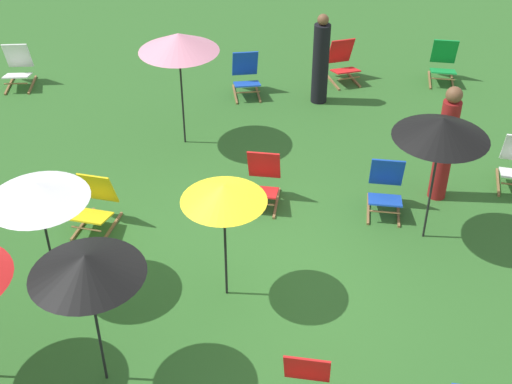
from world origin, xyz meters
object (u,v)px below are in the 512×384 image
Objects in this scene: umbrella_2 at (37,191)px; person_1 at (321,62)px; umbrella_1 at (178,42)px; deckchair_4 at (95,204)px; deckchair_11 at (343,63)px; deckchair_7 at (386,188)px; deckchair_8 at (18,67)px; deckchair_1 at (443,63)px; person_0 at (445,145)px; umbrella_0 at (86,265)px; deckchair_0 at (263,181)px; umbrella_3 at (442,128)px; deckchair_13 at (246,76)px; umbrella_5 at (224,193)px.

umbrella_2 is 6.36m from person_1.
umbrella_1 is 1.21× the size of umbrella_2.
deckchair_4 is 0.51× the size of person_1.
deckchair_11 is 7.43m from umbrella_2.
deckchair_7 and deckchair_8 have the same top height.
deckchair_8 is 0.99× the size of deckchair_11.
umbrella_2 is (-4.62, -5.71, 1.14)m from deckchair_11.
deckchair_1 is 0.52× the size of umbrella_2.
umbrella_0 is at bearing -108.56° from person_0.
deckchair_7 is at bearing -103.64° from deckchair_11.
umbrella_1 reaches higher than person_1.
deckchair_8 and deckchair_11 have the same top height.
umbrella_1 is at bearing 156.25° from deckchair_7.
deckchair_1 is at bearing 22.16° from umbrella_1.
deckchair_0 is 1.00× the size of deckchair_7.
umbrella_2 is at bearing -88.76° from deckchair_4.
deckchair_11 is 0.45× the size of umbrella_3.
deckchair_0 and deckchair_11 have the same top height.
umbrella_3 is (2.26, -4.52, 1.38)m from deckchair_13.
deckchair_7 is 3.12m from umbrella_5.
umbrella_1 is at bearing -126.71° from deckchair_13.
umbrella_2 is at bearing -92.20° from person_1.
umbrella_5 is (-4.41, -5.81, 1.19)m from deckchair_1.
umbrella_1 reaches higher than deckchair_11.
deckchair_7 is at bearing -125.82° from person_0.
deckchair_7 is at bearing 1.60° from deckchair_0.
deckchair_0 is 0.97× the size of deckchair_4.
deckchair_0 is at bearing -43.41° from deckchair_8.
deckchair_7 and deckchair_13 have the same top height.
umbrella_2 reaches higher than deckchair_4.
deckchair_4 is 0.47× the size of person_0.
person_1 is (-0.92, 4.13, -0.95)m from umbrella_3.
deckchair_11 is 0.50× the size of person_1.
deckchair_0 is 2.70m from person_0.
deckchair_4 and deckchair_13 have the same top height.
umbrella_1 is (0.78, 5.05, 0.15)m from umbrella_0.
deckchair_11 is (1.86, 3.99, 0.00)m from deckchair_0.
deckchair_11 is (6.30, -0.18, 0.00)m from deckchair_8.
umbrella_2 is 0.89× the size of person_0.
deckchair_7 is 7.66m from deckchair_8.
deckchair_0 is 4.40m from deckchair_11.
umbrella_0 reaches higher than deckchair_1.
umbrella_5 is at bearing -72.63° from person_1.
umbrella_5 is at bearing -112.59° from person_0.
deckchair_7 is at bearing 38.06° from umbrella_0.
deckchair_4 is 2.92m from umbrella_1.
deckchair_4 is 0.44× the size of umbrella_1.
deckchair_4 is 4.17m from deckchair_7.
deckchair_0 is 1.80m from deckchair_7.
umbrella_5 is (3.85, -6.14, 1.19)m from deckchair_8.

